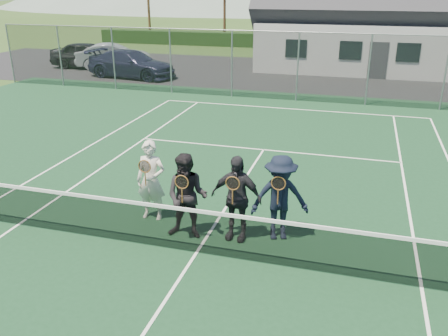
% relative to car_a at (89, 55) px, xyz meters
% --- Properties ---
extents(ground, '(220.00, 220.00, 0.00)m').
position_rel_car_a_xyz_m(ground, '(13.69, 1.17, -0.80)').
color(ground, '#2B4619').
rests_on(ground, ground).
extents(court_surface, '(30.00, 30.00, 0.02)m').
position_rel_car_a_xyz_m(court_surface, '(13.69, -18.83, -0.79)').
color(court_surface, '#14381E').
rests_on(court_surface, ground).
extents(tarmac_carpark, '(40.00, 12.00, 0.01)m').
position_rel_car_a_xyz_m(tarmac_carpark, '(9.69, 1.17, -0.79)').
color(tarmac_carpark, black).
rests_on(tarmac_carpark, ground).
extents(hedge_row, '(40.00, 1.20, 1.10)m').
position_rel_car_a_xyz_m(hedge_row, '(13.69, 13.17, -0.25)').
color(hedge_row, black).
rests_on(hedge_row, ground).
extents(car_a, '(4.77, 2.09, 1.60)m').
position_rel_car_a_xyz_m(car_a, '(0.00, 0.00, 0.00)').
color(car_a, black).
rests_on(car_a, ground).
extents(car_b, '(4.76, 3.13, 1.48)m').
position_rel_car_a_xyz_m(car_b, '(1.50, 0.38, -0.06)').
color(car_b, '#989CA0').
rests_on(car_b, ground).
extents(car_c, '(5.34, 2.73, 1.48)m').
position_rel_car_a_xyz_m(car_c, '(4.01, -2.15, -0.06)').
color(car_c, '#1C1C38').
rests_on(car_c, ground).
extents(court_markings, '(11.03, 23.83, 0.01)m').
position_rel_car_a_xyz_m(court_markings, '(13.69, -18.83, -0.77)').
color(court_markings, white).
rests_on(court_markings, court_surface).
extents(tennis_net, '(11.68, 0.08, 1.10)m').
position_rel_car_a_xyz_m(tennis_net, '(13.69, -18.83, -0.26)').
color(tennis_net, slate).
rests_on(tennis_net, ground).
extents(perimeter_fence, '(30.07, 0.07, 3.02)m').
position_rel_car_a_xyz_m(perimeter_fence, '(13.69, -5.33, 0.73)').
color(perimeter_fence, slate).
rests_on(perimeter_fence, ground).
extents(clubhouse, '(15.60, 8.20, 7.70)m').
position_rel_car_a_xyz_m(clubhouse, '(17.69, 5.16, 3.19)').
color(clubhouse, silver).
rests_on(clubhouse, ground).
extents(player_a, '(0.67, 0.51, 1.80)m').
position_rel_car_a_xyz_m(player_a, '(12.25, -17.69, 0.12)').
color(player_a, silver).
rests_on(player_a, court_surface).
extents(player_b, '(0.91, 0.73, 1.80)m').
position_rel_car_a_xyz_m(player_b, '(13.30, -18.26, 0.12)').
color(player_b, black).
rests_on(player_b, court_surface).
extents(player_c, '(1.08, 0.54, 1.80)m').
position_rel_car_a_xyz_m(player_c, '(14.26, -18.04, 0.12)').
color(player_c, black).
rests_on(player_c, court_surface).
extents(player_d, '(1.32, 1.01, 1.80)m').
position_rel_car_a_xyz_m(player_d, '(15.11, -17.80, 0.12)').
color(player_d, black).
rests_on(player_d, court_surface).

